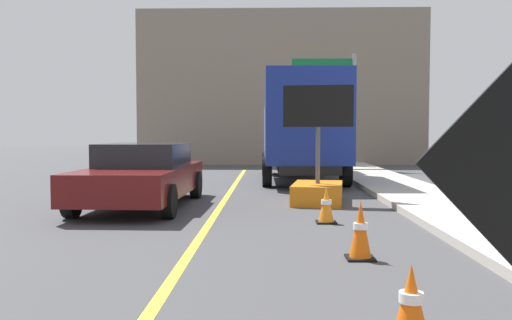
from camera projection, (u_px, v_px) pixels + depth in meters
lane_center_stripe at (158, 301)px, 5.16m from camera, size 0.14×36.00×0.01m
arrow_board_trailer at (318, 182)px, 12.33m from camera, size 1.59×1.94×2.70m
box_truck at (302, 126)px, 17.78m from camera, size 2.71×7.17×3.43m
pickup_car at (142, 175)px, 11.74m from camera, size 2.17×4.87×1.38m
highway_guide_sign at (336, 91)px, 23.16m from camera, size 2.79×0.18×5.00m
far_building_block at (280, 93)px, 30.65m from camera, size 14.50×8.31×7.73m
traffic_cone_near_sign at (411, 304)px, 4.16m from camera, size 0.36×0.36×0.61m
traffic_cone_mid_lane at (360, 230)px, 6.86m from camera, size 0.36×0.36×0.76m
traffic_cone_far_lane at (326, 205)px, 9.60m from camera, size 0.36×0.36×0.66m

